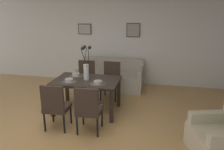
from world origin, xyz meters
TOP-DOWN VIEW (x-y plane):
  - ground_plane at (0.00, 0.00)m, footprint 9.00×9.00m
  - back_wall_panel at (0.00, 3.25)m, footprint 9.00×0.10m
  - dining_table at (0.10, 1.05)m, footprint 1.40×0.91m
  - dining_chair_near_left at (-0.22, 0.18)m, footprint 0.46×0.46m
  - dining_chair_near_right at (-0.22, 1.92)m, footprint 0.45×0.45m
  - dining_chair_far_left at (0.41, 0.18)m, footprint 0.46×0.46m
  - dining_chair_far_right at (0.44, 1.94)m, footprint 0.46×0.46m
  - centerpiece_vase at (0.10, 1.05)m, footprint 0.21×0.23m
  - placemat_near_left at (-0.22, 0.85)m, footprint 0.32×0.32m
  - bowl_near_left at (-0.22, 0.85)m, footprint 0.17×0.17m
  - placemat_near_right at (-0.22, 1.26)m, footprint 0.32×0.32m
  - bowl_near_right at (-0.22, 1.26)m, footprint 0.17×0.17m
  - placemat_far_left at (0.41, 0.85)m, footprint 0.32×0.32m
  - bowl_far_left at (0.41, 0.85)m, footprint 0.17×0.17m
  - sofa at (0.29, 2.70)m, footprint 1.79×0.84m
  - armchair at (2.64, 0.02)m, footprint 0.99×0.99m
  - framed_picture_left at (-0.63, 3.18)m, footprint 0.41×0.03m
  - framed_picture_center at (0.83, 3.18)m, footprint 0.39×0.03m

SIDE VIEW (x-z plane):
  - ground_plane at x=0.00m, z-range 0.00..0.00m
  - sofa at x=0.29m, z-range -0.12..0.68m
  - armchair at x=2.64m, z-range -0.09..0.66m
  - dining_chair_near_left at x=-0.22m, z-range 0.05..0.97m
  - dining_chair_near_right at x=-0.22m, z-range 0.05..0.97m
  - dining_chair_far_left at x=0.41m, z-range 0.05..0.97m
  - dining_chair_far_right at x=0.44m, z-range 0.05..0.97m
  - dining_table at x=0.10m, z-range 0.28..1.02m
  - placemat_near_left at x=-0.22m, z-range 0.74..0.75m
  - placemat_near_right at x=-0.22m, z-range 0.74..0.75m
  - placemat_far_left at x=0.41m, z-range 0.74..0.75m
  - bowl_near_left at x=-0.22m, z-range 0.75..0.81m
  - bowl_near_right at x=-0.22m, z-range 0.75..0.81m
  - bowl_far_left at x=0.41m, z-range 0.75..0.81m
  - centerpiece_vase at x=0.10m, z-range 0.66..1.39m
  - back_wall_panel at x=0.00m, z-range 0.00..2.60m
  - framed_picture_left at x=-0.63m, z-range 1.44..1.76m
  - framed_picture_center at x=0.83m, z-range 1.40..1.80m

